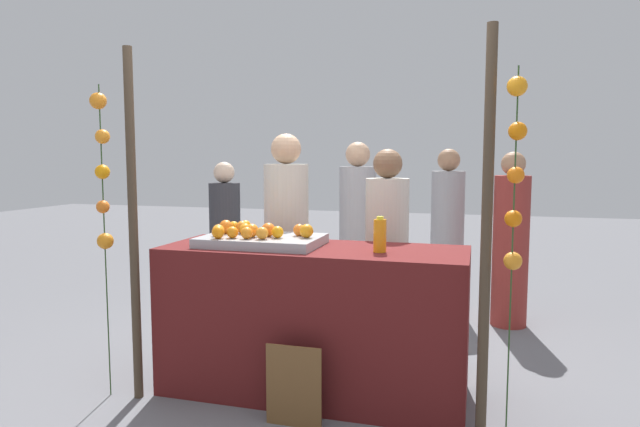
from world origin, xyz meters
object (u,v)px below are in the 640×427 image
Objects in this scene: orange_1 at (245,226)px; vendor_left at (287,253)px; chalkboard_sign at (294,387)px; vendor_right at (387,264)px; orange_0 at (234,227)px; juice_bottle at (380,235)px; stall_counter at (314,320)px.

vendor_left is at bearing 73.68° from orange_1.
chalkboard_sign is 1.29m from vendor_right.
orange_0 is 1.05m from juice_bottle.
orange_1 is 0.16× the size of chalkboard_sign.
chalkboard_sign is (0.03, -0.48, -0.25)m from stall_counter.
stall_counter is at bearing 171.54° from juice_bottle.
orange_0 is at bearing -150.46° from vendor_right.
vendor_left is at bearing 69.20° from orange_0.
juice_bottle is at bearing -13.66° from orange_1.
orange_0 reaches higher than stall_counter.
orange_1 is at bearing 162.32° from stall_counter.
stall_counter is 25.36× the size of orange_1.
stall_counter is 26.22× the size of orange_0.
orange_1 is 1.01m from juice_bottle.
vendor_right reaches higher than juice_bottle.
vendor_right is (0.33, 1.14, 0.51)m from chalkboard_sign.
chalkboard_sign is at bearing -68.58° from vendor_left.
vendor_right is at bearing 61.48° from stall_counter.
juice_bottle is at bearing 45.37° from chalkboard_sign.
stall_counter is 1.22× the size of vendor_right.
chalkboard_sign is 0.30× the size of vendor_right.
vendor_right is at bearing 29.54° from orange_0.
juice_bottle is (0.44, -0.06, 0.58)m from stall_counter.
orange_1 is (-0.54, 0.17, 0.57)m from stall_counter.
juice_bottle is 0.80m from vendor_right.
orange_1 is at bearing 131.37° from chalkboard_sign.
orange_0 is at bearing 136.85° from chalkboard_sign.
vendor_right reaches higher than orange_1.
vendor_right reaches higher than orange_0.
vendor_left is (-0.41, 0.64, 0.31)m from stall_counter.
juice_bottle is at bearing -84.16° from vendor_right.
orange_0 reaches higher than chalkboard_sign.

